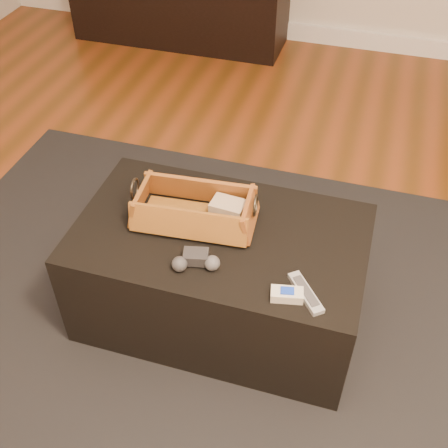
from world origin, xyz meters
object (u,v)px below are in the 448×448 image
(silver_remote, at_px, (306,293))
(cream_gadget, at_px, (287,294))
(tv_remote, at_px, (188,218))
(game_controller, at_px, (196,261))
(wicker_basket, at_px, (195,210))
(ottoman, at_px, (220,274))

(silver_remote, relative_size, cream_gadget, 1.49)
(tv_remote, height_order, game_controller, game_controller)
(game_controller, height_order, cream_gadget, game_controller)
(cream_gadget, bearing_deg, silver_remote, 29.33)
(tv_remote, height_order, silver_remote, tv_remote)
(wicker_basket, height_order, silver_remote, wicker_basket)
(silver_remote, bearing_deg, cream_gadget, -150.67)
(tv_remote, relative_size, cream_gadget, 2.10)
(ottoman, height_order, tv_remote, tv_remote)
(wicker_basket, distance_m, silver_remote, 0.48)
(tv_remote, bearing_deg, silver_remote, -34.79)
(silver_remote, xyz_separation_m, cream_gadget, (-0.05, -0.03, 0.01))
(tv_remote, xyz_separation_m, game_controller, (0.09, -0.19, -0.00))
(silver_remote, distance_m, cream_gadget, 0.06)
(tv_remote, distance_m, wicker_basket, 0.04)
(ottoman, distance_m, wicker_basket, 0.28)
(wicker_basket, relative_size, silver_remote, 2.79)
(wicker_basket, relative_size, cream_gadget, 4.15)
(game_controller, relative_size, cream_gadget, 1.54)
(silver_remote, bearing_deg, game_controller, 177.60)
(wicker_basket, height_order, cream_gadget, wicker_basket)
(ottoman, height_order, silver_remote, silver_remote)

